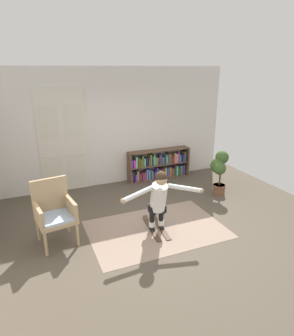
# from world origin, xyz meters

# --- Properties ---
(ground_plane) EXTENTS (7.20, 7.20, 0.00)m
(ground_plane) POSITION_xyz_m (0.00, 0.00, 0.00)
(ground_plane) COLOR brown
(back_wall) EXTENTS (6.00, 0.10, 2.90)m
(back_wall) POSITION_xyz_m (0.00, 2.60, 1.45)
(back_wall) COLOR silver
(back_wall) RESTS_ON ground
(double_door) EXTENTS (1.22, 0.05, 2.45)m
(double_door) POSITION_xyz_m (-1.29, 2.54, 1.23)
(double_door) COLOR beige
(double_door) RESTS_ON ground
(rug) EXTENTS (2.48, 1.65, 0.01)m
(rug) POSITION_xyz_m (-0.04, -0.03, 0.00)
(rug) COLOR gray
(rug) RESTS_ON ground
(bookshelf) EXTENTS (1.72, 0.30, 0.80)m
(bookshelf) POSITION_xyz_m (1.12, 2.39, 0.36)
(bookshelf) COLOR brown
(bookshelf) RESTS_ON ground
(wicker_chair) EXTENTS (0.69, 0.69, 1.10)m
(wicker_chair) POSITION_xyz_m (-1.79, 0.30, 0.58)
(wicker_chair) COLOR tan
(wicker_chair) RESTS_ON ground
(potted_plant) EXTENTS (0.46, 0.45, 1.04)m
(potted_plant) POSITION_xyz_m (1.99, 0.89, 0.63)
(potted_plant) COLOR brown
(potted_plant) RESTS_ON ground
(skis_pair) EXTENTS (0.35, 0.91, 0.07)m
(skis_pair) POSITION_xyz_m (-0.04, 0.01, 0.02)
(skis_pair) COLOR #4A3525
(skis_pair) RESTS_ON rug
(person_skier) EXTENTS (1.48, 0.58, 1.15)m
(person_skier) POSITION_xyz_m (-0.05, -0.14, 0.72)
(person_skier) COLOR white
(person_skier) RESTS_ON skis_pair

